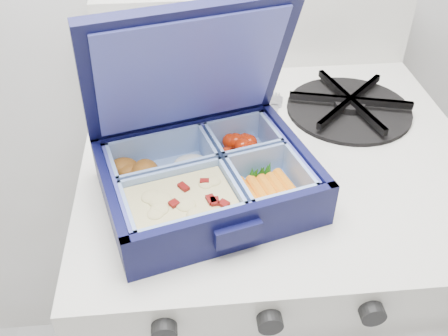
{
  "coord_description": "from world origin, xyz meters",
  "views": [
    {
      "loc": [
        -0.38,
        1.14,
        1.23
      ],
      "look_at": [
        -0.33,
        1.61,
        0.85
      ],
      "focal_mm": 40.0,
      "sensor_mm": 36.0,
      "label": 1
    }
  ],
  "objects_px": {
    "stove": "(262,310)",
    "bento_box": "(207,180)",
    "fork": "(269,130)",
    "burner_grate": "(350,103)"
  },
  "relations": [
    {
      "from": "fork",
      "to": "bento_box",
      "type": "bearing_deg",
      "value": -108.9
    },
    {
      "from": "stove",
      "to": "burner_grate",
      "type": "distance_m",
      "value": 0.44
    },
    {
      "from": "fork",
      "to": "stove",
      "type": "bearing_deg",
      "value": -57.32
    },
    {
      "from": "bento_box",
      "to": "burner_grate",
      "type": "height_order",
      "value": "bento_box"
    },
    {
      "from": "stove",
      "to": "bento_box",
      "type": "bearing_deg",
      "value": -133.57
    },
    {
      "from": "burner_grate",
      "to": "fork",
      "type": "xyz_separation_m",
      "value": [
        -0.13,
        -0.04,
        -0.01
      ]
    },
    {
      "from": "fork",
      "to": "burner_grate",
      "type": "bearing_deg",
      "value": 35.73
    },
    {
      "from": "burner_grate",
      "to": "fork",
      "type": "relative_size",
      "value": 1.11
    },
    {
      "from": "stove",
      "to": "bento_box",
      "type": "xyz_separation_m",
      "value": [
        -0.11,
        -0.11,
        0.43
      ]
    },
    {
      "from": "burner_grate",
      "to": "bento_box",
      "type": "bearing_deg",
      "value": -142.44
    }
  ]
}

